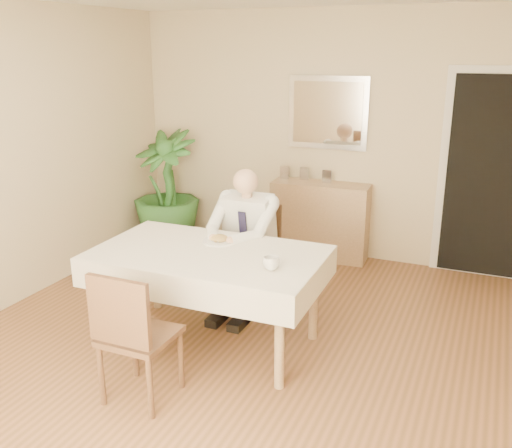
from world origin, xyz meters
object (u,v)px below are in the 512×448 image
at_px(dining_table, 208,262).
at_px(chair_far, 255,247).
at_px(chair_near, 132,331).
at_px(seated_man, 241,236).
at_px(coffee_mug, 271,263).
at_px(potted_palm, 166,189).
at_px(sideboard, 320,220).

xyz_separation_m(dining_table, chair_far, (-0.00, 0.88, -0.17)).
bearing_deg(chair_near, seated_man, 87.49).
distance_m(chair_near, coffee_mug, 1.02).
bearing_deg(seated_man, chair_near, -92.81).
bearing_deg(dining_table, coffee_mug, -15.37).
xyz_separation_m(chair_near, coffee_mug, (0.64, 0.75, 0.29)).
height_order(chair_near, seated_man, seated_man).
distance_m(dining_table, chair_far, 0.90).
bearing_deg(potted_palm, chair_near, -62.23).
bearing_deg(dining_table, seated_man, 89.20).
distance_m(seated_man, potted_palm, 2.00).
relative_size(coffee_mug, potted_palm, 0.09).
relative_size(sideboard, potted_palm, 0.78).
height_order(dining_table, potted_palm, potted_palm).
bearing_deg(chair_near, coffee_mug, 49.88).
height_order(dining_table, chair_far, chair_far).
distance_m(dining_table, sideboard, 2.19).
relative_size(seated_man, potted_palm, 0.94).
height_order(chair_far, seated_man, seated_man).
xyz_separation_m(chair_far, sideboard, (0.21, 1.28, -0.08)).
relative_size(chair_far, chair_near, 0.97).
relative_size(dining_table, chair_far, 1.95).
xyz_separation_m(dining_table, seated_man, (-0.00, 0.59, 0.02)).
distance_m(chair_far, potted_palm, 1.83).
bearing_deg(chair_far, coffee_mug, -57.12).
bearing_deg(sideboard, chair_near, -98.20).
bearing_deg(seated_man, coffee_mug, -52.63).
distance_m(dining_table, chair_near, 0.91).
bearing_deg(chair_far, potted_palm, 151.06).
distance_m(chair_near, seated_man, 1.50).
bearing_deg(seated_man, sideboard, 82.27).
relative_size(dining_table, seated_man, 1.39).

